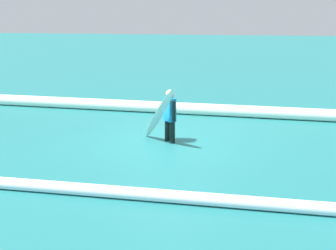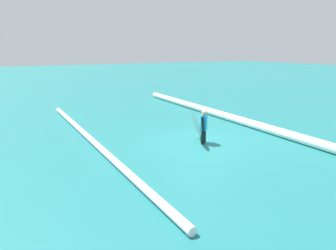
# 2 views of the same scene
# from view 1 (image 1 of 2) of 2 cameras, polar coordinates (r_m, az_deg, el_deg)

# --- Properties ---
(ground_plane) EXTENTS (139.63, 139.63, 0.00)m
(ground_plane) POSITION_cam_1_polar(r_m,az_deg,el_deg) (12.05, -0.28, -2.12)
(ground_plane) COLOR #1E6D6E
(surfer) EXTENTS (0.37, 0.50, 1.40)m
(surfer) POSITION_cam_1_polar(r_m,az_deg,el_deg) (11.87, 0.23, 1.47)
(surfer) COLOR black
(surfer) RESTS_ON ground_plane
(surfboard) EXTENTS (1.23, 1.45, 1.57)m
(surfboard) POSITION_cam_1_polar(r_m,az_deg,el_deg) (11.73, -1.17, 1.32)
(surfboard) COLOR white
(surfboard) RESTS_ON ground_plane
(wave_crest_foreground) EXTENTS (17.24, 0.58, 0.39)m
(wave_crest_foreground) POSITION_cam_1_polar(r_m,az_deg,el_deg) (16.16, -7.28, 2.52)
(wave_crest_foreground) COLOR white
(wave_crest_foreground) RESTS_ON ground_plane
(wave_crest_midground) EXTENTS (14.39, 0.59, 0.23)m
(wave_crest_midground) POSITION_cam_1_polar(r_m,az_deg,el_deg) (9.37, -19.92, -6.87)
(wave_crest_midground) COLOR white
(wave_crest_midground) RESTS_ON ground_plane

